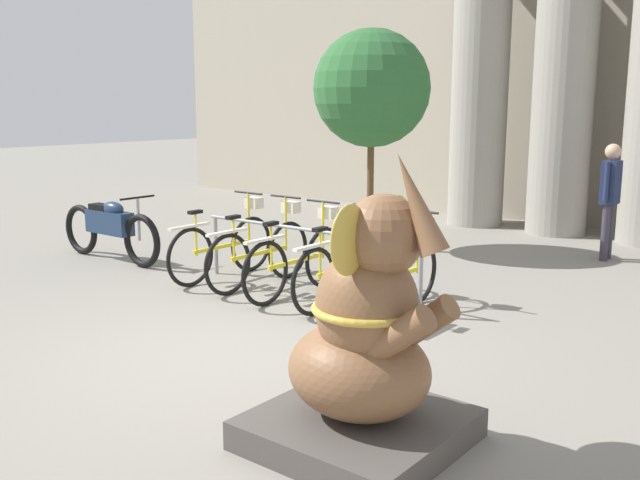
{
  "coord_description": "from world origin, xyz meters",
  "views": [
    {
      "loc": [
        4.32,
        -4.26,
        2.18
      ],
      "look_at": [
        0.5,
        0.54,
        1.0
      ],
      "focal_mm": 40.0,
      "sensor_mm": 36.0,
      "label": 1
    }
  ],
  "objects_px": {
    "bicycle_0": "(224,245)",
    "bicycle_1": "(261,252)",
    "bicycle_2": "(299,259)",
    "elephant_statue": "(365,350)",
    "potted_tree": "(372,94)",
    "person_pedestrian": "(610,191)",
    "bicycle_4": "(394,275)",
    "motorcycle": "(110,227)",
    "bicycle_3": "(346,266)"
  },
  "relations": [
    {
      "from": "bicycle_1",
      "to": "motorcycle",
      "type": "height_order",
      "value": "bicycle_1"
    },
    {
      "from": "motorcycle",
      "to": "potted_tree",
      "type": "bearing_deg",
      "value": 50.71
    },
    {
      "from": "bicycle_1",
      "to": "potted_tree",
      "type": "relative_size",
      "value": 0.55
    },
    {
      "from": "bicycle_1",
      "to": "elephant_statue",
      "type": "relative_size",
      "value": 0.92
    },
    {
      "from": "bicycle_2",
      "to": "potted_tree",
      "type": "height_order",
      "value": "potted_tree"
    },
    {
      "from": "bicycle_2",
      "to": "bicycle_0",
      "type": "bearing_deg",
      "value": 177.73
    },
    {
      "from": "bicycle_1",
      "to": "bicycle_2",
      "type": "distance_m",
      "value": 0.64
    },
    {
      "from": "bicycle_2",
      "to": "person_pedestrian",
      "type": "height_order",
      "value": "person_pedestrian"
    },
    {
      "from": "motorcycle",
      "to": "person_pedestrian",
      "type": "xyz_separation_m",
      "value": [
        5.42,
        4.38,
        0.5
      ]
    },
    {
      "from": "bicycle_4",
      "to": "elephant_statue",
      "type": "bearing_deg",
      "value": -61.0
    },
    {
      "from": "elephant_statue",
      "to": "bicycle_4",
      "type": "bearing_deg",
      "value": 119.0
    },
    {
      "from": "bicycle_0",
      "to": "bicycle_4",
      "type": "distance_m",
      "value": 2.54
    },
    {
      "from": "bicycle_2",
      "to": "person_pedestrian",
      "type": "xyz_separation_m",
      "value": [
        2.17,
        4.16,
        0.55
      ]
    },
    {
      "from": "motorcycle",
      "to": "potted_tree",
      "type": "height_order",
      "value": "potted_tree"
    },
    {
      "from": "person_pedestrian",
      "to": "motorcycle",
      "type": "bearing_deg",
      "value": -141.05
    },
    {
      "from": "bicycle_2",
      "to": "bicycle_3",
      "type": "bearing_deg",
      "value": 5.17
    },
    {
      "from": "bicycle_0",
      "to": "bicycle_2",
      "type": "relative_size",
      "value": 1.0
    },
    {
      "from": "person_pedestrian",
      "to": "potted_tree",
      "type": "relative_size",
      "value": 0.5
    },
    {
      "from": "bicycle_1",
      "to": "person_pedestrian",
      "type": "distance_m",
      "value": 5.0
    },
    {
      "from": "potted_tree",
      "to": "bicycle_3",
      "type": "bearing_deg",
      "value": -60.26
    },
    {
      "from": "bicycle_1",
      "to": "person_pedestrian",
      "type": "height_order",
      "value": "person_pedestrian"
    },
    {
      "from": "bicycle_3",
      "to": "elephant_statue",
      "type": "relative_size",
      "value": 0.92
    },
    {
      "from": "bicycle_0",
      "to": "bicycle_1",
      "type": "relative_size",
      "value": 1.0
    },
    {
      "from": "bicycle_3",
      "to": "bicycle_2",
      "type": "bearing_deg",
      "value": -174.83
    },
    {
      "from": "bicycle_1",
      "to": "bicycle_4",
      "type": "xyz_separation_m",
      "value": [
        1.91,
        -0.01,
        0.0
      ]
    },
    {
      "from": "elephant_statue",
      "to": "motorcycle",
      "type": "relative_size",
      "value": 0.9
    },
    {
      "from": "bicycle_4",
      "to": "bicycle_0",
      "type": "bearing_deg",
      "value": 179.82
    },
    {
      "from": "elephant_statue",
      "to": "person_pedestrian",
      "type": "relative_size",
      "value": 1.18
    },
    {
      "from": "elephant_statue",
      "to": "potted_tree",
      "type": "xyz_separation_m",
      "value": [
        -3.57,
        5.22,
        1.66
      ]
    },
    {
      "from": "bicycle_0",
      "to": "bicycle_4",
      "type": "xyz_separation_m",
      "value": [
        2.54,
        -0.01,
        0.0
      ]
    },
    {
      "from": "bicycle_0",
      "to": "person_pedestrian",
      "type": "distance_m",
      "value": 5.38
    },
    {
      "from": "bicycle_2",
      "to": "person_pedestrian",
      "type": "distance_m",
      "value": 4.72
    },
    {
      "from": "bicycle_1",
      "to": "motorcycle",
      "type": "bearing_deg",
      "value": -173.81
    },
    {
      "from": "bicycle_0",
      "to": "bicycle_1",
      "type": "distance_m",
      "value": 0.64
    },
    {
      "from": "bicycle_4",
      "to": "potted_tree",
      "type": "xyz_separation_m",
      "value": [
        -2.14,
        2.65,
        1.88
      ]
    },
    {
      "from": "bicycle_1",
      "to": "bicycle_3",
      "type": "height_order",
      "value": "same"
    },
    {
      "from": "bicycle_0",
      "to": "bicycle_3",
      "type": "relative_size",
      "value": 1.0
    },
    {
      "from": "elephant_statue",
      "to": "bicycle_0",
      "type": "bearing_deg",
      "value": 146.95
    },
    {
      "from": "bicycle_4",
      "to": "elephant_statue",
      "type": "distance_m",
      "value": 2.95
    },
    {
      "from": "bicycle_4",
      "to": "person_pedestrian",
      "type": "xyz_separation_m",
      "value": [
        0.9,
        4.11,
        0.55
      ]
    },
    {
      "from": "bicycle_2",
      "to": "motorcycle",
      "type": "xyz_separation_m",
      "value": [
        -3.26,
        -0.23,
        0.05
      ]
    },
    {
      "from": "bicycle_4",
      "to": "person_pedestrian",
      "type": "height_order",
      "value": "person_pedestrian"
    },
    {
      "from": "elephant_statue",
      "to": "bicycle_3",
      "type": "bearing_deg",
      "value": 128.54
    },
    {
      "from": "bicycle_2",
      "to": "motorcycle",
      "type": "relative_size",
      "value": 0.83
    },
    {
      "from": "motorcycle",
      "to": "person_pedestrian",
      "type": "bearing_deg",
      "value": 38.95
    },
    {
      "from": "bicycle_1",
      "to": "bicycle_4",
      "type": "bearing_deg",
      "value": -0.41
    },
    {
      "from": "motorcycle",
      "to": "elephant_statue",
      "type": "bearing_deg",
      "value": -21.15
    },
    {
      "from": "motorcycle",
      "to": "person_pedestrian",
      "type": "distance_m",
      "value": 6.99
    },
    {
      "from": "bicycle_0",
      "to": "elephant_statue",
      "type": "height_order",
      "value": "elephant_statue"
    },
    {
      "from": "elephant_statue",
      "to": "potted_tree",
      "type": "height_order",
      "value": "potted_tree"
    }
  ]
}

